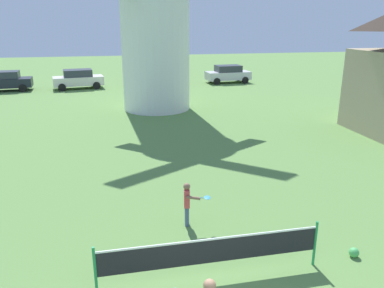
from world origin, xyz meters
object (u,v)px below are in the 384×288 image
Objects in this scene: tennis_net at (212,251)px; stray_ball at (354,252)px; parked_car_black at (4,81)px; parked_car_cream at (78,79)px; parked_car_red at (158,75)px; parked_car_silver at (228,74)px; player_far at (188,202)px.

tennis_net is 20.72× the size of stray_ball.
parked_car_cream is (5.69, -0.03, -0.00)m from parked_car_black.
parked_car_red is (2.27, 27.11, 0.12)m from tennis_net.
parked_car_silver is at bearing -4.37° from parked_car_red.
player_far is at bearing 90.93° from tennis_net.
player_far is at bearing -79.48° from parked_car_cream.
stray_ball is 0.06× the size of parked_car_black.
stray_ball is 27.28m from parked_car_cream.
parked_car_cream is (-4.46, 26.16, 0.12)m from tennis_net.
parked_car_red is at bearing 92.62° from stray_ball.
tennis_net is at bearing -80.33° from parked_car_cream.
player_far reaches higher than stray_ball.
parked_car_black reaches higher than player_far.
parked_car_silver is (5.06, 26.56, 0.69)m from stray_ball.
parked_car_cream reaches higher than tennis_net.
tennis_net reaches higher than stray_ball.
player_far is at bearing 147.04° from stray_ball.
player_far is at bearing -95.33° from parked_car_red.
parked_car_red is (6.73, 0.95, -0.00)m from parked_car_cream.
parked_car_red is 1.00× the size of parked_car_silver.
tennis_net is 2.37m from player_far.
parked_car_cream is at bearing -0.27° from parked_car_black.
parked_car_black is (-10.15, 26.19, 0.13)m from tennis_net.
tennis_net is 3.96× the size of player_far.
parked_car_red reaches higher than player_far.
parked_car_cream is 1.04× the size of parked_car_silver.
tennis_net is at bearing -89.07° from player_far.
player_far is (-0.04, 2.37, 0.02)m from tennis_net.
parked_car_cream and parked_car_red have the same top height.
stray_ball is at bearing -32.96° from player_far.
player_far is 5.23× the size of stray_ball.
parked_car_red is at bearing 175.63° from parked_car_silver.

